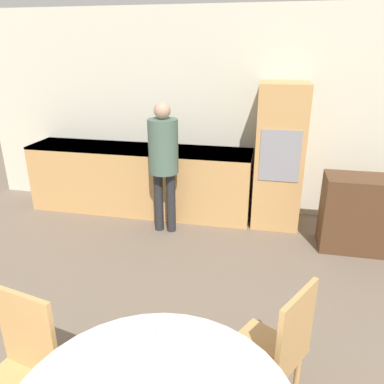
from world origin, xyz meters
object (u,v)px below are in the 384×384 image
chair_far_left (19,369)px  chair_far_right (278,348)px  sideboard (378,215)px  oven_unit (279,157)px  cup (165,333)px  person_standing (163,155)px

chair_far_left → chair_far_right: 1.42m
sideboard → chair_far_right: 2.54m
chair_far_left → sideboard: bearing=60.3°
oven_unit → sideboard: bearing=-24.6°
chair_far_left → cup: chair_far_left is taller
cup → person_standing: bearing=106.2°
oven_unit → person_standing: bearing=-158.4°
oven_unit → cup: (-0.57, -3.10, -0.08)m
chair_far_left → person_standing: person_standing is taller
chair_far_left → person_standing: 2.75m
sideboard → person_standing: person_standing is taller
cup → sideboard: bearing=57.6°
sideboard → cup: 3.10m
sideboard → chair_far_right: (-1.07, -2.29, 0.10)m
person_standing → cup: (0.75, -2.58, -0.17)m
oven_unit → chair_far_right: (0.01, -2.79, -0.35)m
sideboard → cup: sideboard is taller
person_standing → oven_unit: bearing=21.6°
oven_unit → chair_far_left: bearing=-112.5°
sideboard → chair_far_left: size_ratio=1.26×
oven_unit → sideboard: oven_unit is taller
sideboard → cup: (-1.65, -2.60, 0.37)m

